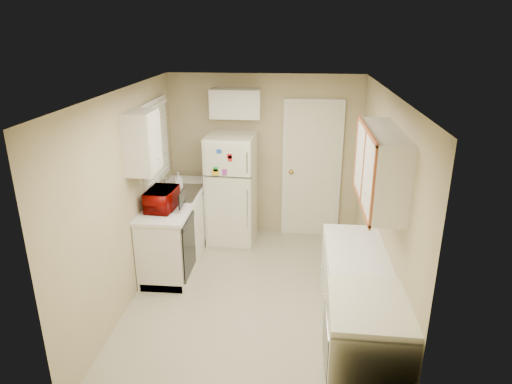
{
  "coord_description": "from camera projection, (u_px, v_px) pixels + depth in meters",
  "views": [
    {
      "loc": [
        0.46,
        -4.6,
        3.03
      ],
      "look_at": [
        0.0,
        0.5,
        1.15
      ],
      "focal_mm": 32.0,
      "sensor_mm": 36.0,
      "label": 1
    }
  ],
  "objects": [
    {
      "name": "wall_right",
      "position": [
        383.0,
        208.0,
        4.85
      ],
      "size": [
        3.8,
        3.8,
        0.0
      ],
      "primitive_type": "plane",
      "color": "tan",
      "rests_on": "floor"
    },
    {
      "name": "dishwasher",
      "position": [
        189.0,
        246.0,
        5.56
      ],
      "size": [
        0.03,
        0.58,
        0.72
      ],
      "primitive_type": "cube",
      "color": "black",
      "rests_on": "floor"
    },
    {
      "name": "microwave",
      "position": [
        162.0,
        198.0,
        5.56
      ],
      "size": [
        0.48,
        0.29,
        0.31
      ],
      "primitive_type": "imported",
      "rotation": [
        0.0,
        0.0,
        1.51
      ],
      "color": "#7B0602",
      "rests_on": "left_counter"
    },
    {
      "name": "sink",
      "position": [
        179.0,
        196.0,
        6.16
      ],
      "size": [
        0.54,
        0.74,
        0.16
      ],
      "primitive_type": "cube",
      "color": "gray",
      "rests_on": "left_counter"
    },
    {
      "name": "interior_door",
      "position": [
        312.0,
        170.0,
        6.71
      ],
      "size": [
        0.86,
        0.06,
        2.08
      ],
      "primitive_type": "cube",
      "color": "silver",
      "rests_on": "floor"
    },
    {
      "name": "floor",
      "position": [
        252.0,
        298.0,
        5.38
      ],
      "size": [
        3.8,
        3.8,
        0.0
      ],
      "primitive_type": "plane",
      "color": "beige",
      "rests_on": "ground"
    },
    {
      "name": "right_counter",
      "position": [
        357.0,
        310.0,
        4.39
      ],
      "size": [
        0.6,
        2.0,
        0.9
      ],
      "primitive_type": "cube",
      "color": "silver",
      "rests_on": "floor"
    },
    {
      "name": "window_blinds",
      "position": [
        156.0,
        142.0,
        5.93
      ],
      "size": [
        0.1,
        0.98,
        1.08
      ],
      "primitive_type": "cube",
      "color": "silver",
      "rests_on": "wall_left"
    },
    {
      "name": "soap_bottle",
      "position": [
        179.0,
        181.0,
        6.32
      ],
      "size": [
        0.13,
        0.13,
        0.22
      ],
      "primitive_type": "imported",
      "rotation": [
        0.0,
        0.0,
        0.37
      ],
      "color": "silver",
      "rests_on": "left_counter"
    },
    {
      "name": "upper_cabinet_left",
      "position": [
        142.0,
        142.0,
        5.08
      ],
      "size": [
        0.3,
        0.45,
        0.7
      ],
      "primitive_type": "cube",
      "color": "silver",
      "rests_on": "wall_left"
    },
    {
      "name": "upper_cabinet_right",
      "position": [
        381.0,
        167.0,
        4.19
      ],
      "size": [
        0.3,
        1.2,
        0.7
      ],
      "primitive_type": "cube",
      "color": "silver",
      "rests_on": "wall_right"
    },
    {
      "name": "refrigerator",
      "position": [
        232.0,
        190.0,
        6.56
      ],
      "size": [
        0.7,
        0.68,
        1.6
      ],
      "primitive_type": "cube",
      "rotation": [
        0.0,
        0.0,
        -0.06
      ],
      "color": "silver",
      "rests_on": "floor"
    },
    {
      "name": "wall_front",
      "position": [
        225.0,
        302.0,
        3.19
      ],
      "size": [
        2.8,
        2.8,
        0.0
      ],
      "primitive_type": "plane",
      "color": "tan",
      "rests_on": "floor"
    },
    {
      "name": "wall_back",
      "position": [
        265.0,
        156.0,
        6.75
      ],
      "size": [
        2.8,
        2.8,
        0.0
      ],
      "primitive_type": "plane",
      "color": "tan",
      "rests_on": "floor"
    },
    {
      "name": "stove",
      "position": [
        366.0,
        352.0,
        3.76
      ],
      "size": [
        0.67,
        0.82,
        0.98
      ],
      "primitive_type": "cube",
      "rotation": [
        0.0,
        0.0,
        -0.03
      ],
      "color": "silver",
      "rests_on": "floor"
    },
    {
      "name": "wall_left",
      "position": [
        127.0,
        199.0,
        5.09
      ],
      "size": [
        3.8,
        3.8,
        0.0
      ],
      "primitive_type": "plane",
      "color": "tan",
      "rests_on": "floor"
    },
    {
      "name": "ceiling",
      "position": [
        251.0,
        92.0,
        4.56
      ],
      "size": [
        3.8,
        3.8,
        0.0
      ],
      "primitive_type": "plane",
      "color": "white",
      "rests_on": "floor"
    },
    {
      "name": "left_counter",
      "position": [
        178.0,
        228.0,
        6.16
      ],
      "size": [
        0.6,
        1.8,
        0.9
      ],
      "primitive_type": "cube",
      "color": "silver",
      "rests_on": "floor"
    },
    {
      "name": "cabinet_over_fridge",
      "position": [
        236.0,
        103.0,
        6.37
      ],
      "size": [
        0.7,
        0.3,
        0.4
      ],
      "primitive_type": "cube",
      "color": "silver",
      "rests_on": "wall_back"
    }
  ]
}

